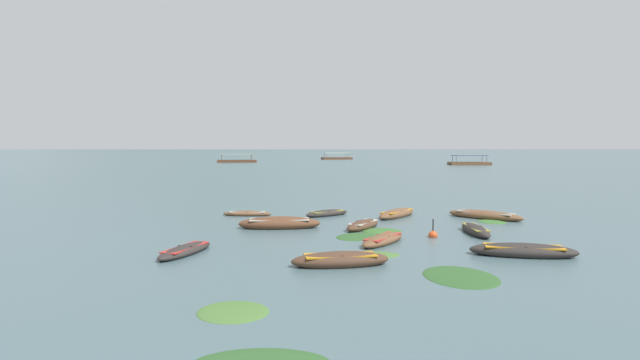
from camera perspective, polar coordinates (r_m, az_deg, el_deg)
The scene contains 25 objects.
ground_plane at distance 1506.15m, azimuth 3.29°, elevation 3.67°, with size 6000.00×6000.00×0.00m, color #476066.
mountain_0 at distance 2538.99m, azimuth -32.95°, elevation 6.31°, with size 1191.74×1191.74×281.72m, color slate.
mountain_1 at distance 2456.94m, azimuth -9.95°, elevation 10.52°, with size 1884.32×1884.32×584.80m, color #4C5B56.
mountain_2 at distance 2361.33m, azimuth 4.13°, elevation 6.60°, with size 1016.71×1016.71×236.47m, color #4C5B56.
rowboat_0 at distance 31.11m, azimuth -8.50°, elevation -3.91°, with size 3.09×0.77×0.38m.
rowboat_1 at distance 26.19m, azimuth -4.75°, elevation -5.08°, with size 4.50×2.00×0.77m.
rowboat_2 at distance 22.21m, azimuth 7.35°, elevation -6.92°, with size 2.61×3.54×0.49m.
rowboat_3 at distance 26.06m, azimuth 5.03°, elevation -5.27°, with size 2.37×3.36×0.55m.
rowboat_4 at distance 25.64m, azimuth 17.69°, elevation -5.60°, with size 1.08×3.64×0.54m.
rowboat_5 at distance 21.12m, azimuth 22.63°, elevation -7.64°, with size 4.26×1.80×0.62m.
rowboat_6 at distance 20.63m, azimuth -15.44°, elevation -7.92°, with size 1.79×3.58×0.43m.
rowboat_7 at distance 30.62m, azimuth 8.94°, elevation -3.91°, with size 3.13×4.08×0.60m.
rowboat_8 at distance 30.72m, azimuth 0.81°, elevation -3.91°, with size 3.02×2.76×0.47m.
rowboat_9 at distance 18.00m, azimuth 2.39°, elevation -9.31°, with size 3.79×1.96×0.63m.
rowboat_12 at distance 31.17m, azimuth 18.69°, elevation -3.92°, with size 4.40×3.79×0.61m.
ferry_0 at distance 172.92m, azimuth 1.96°, elevation 2.56°, with size 11.29×7.11×2.54m.
ferry_1 at distance 139.68m, azimuth -9.69°, elevation 2.21°, with size 11.42×6.32×2.54m.
ferry_2 at distance 123.79m, azimuth 17.02°, elevation 1.89°, with size 9.96×4.81×2.54m.
mooring_buoy at distance 24.07m, azimuth 13.04°, elevation -6.29°, with size 0.44×0.44×1.01m.
weed_patch_0 at distance 25.37m, azimuth 7.18°, elevation -5.93°, with size 2.07×1.86×0.14m, color #38662D.
weed_patch_1 at distance 29.86m, azimuth 19.40°, elevation -4.64°, with size 1.73×1.49×0.14m, color #38662D.
weed_patch_2 at distance 13.39m, azimuth -10.12°, elevation -14.92°, with size 1.79×1.90×0.14m, color #477033.
weed_patch_3 at distance 23.65m, azimuth 4.33°, elevation -6.63°, with size 1.84×2.34×0.14m, color #2D5628.
weed_patch_5 at distance 17.14m, azimuth 16.06°, elevation -10.82°, with size 2.98×2.40×0.14m, color #2D5628.
weed_patch_6 at distance 19.76m, azimuth 5.32°, elevation -8.72°, with size 1.40×2.74×0.14m, color #477033.
Camera 1 is at (1.82, -6.15, 4.29)m, focal length 27.43 mm.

